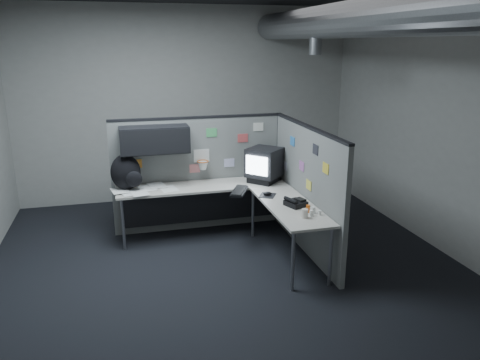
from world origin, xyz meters
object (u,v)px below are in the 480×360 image
object	(u,v)px
monitor	(264,164)
phone	(295,203)
desk	(224,198)
backpack	(126,173)
keyboard	(239,191)

from	to	relation	value
monitor	phone	bearing A→B (deg)	-86.43
monitor	desk	bearing A→B (deg)	-157.39
desk	backpack	xyz separation A→B (m)	(-1.24, 0.34, 0.35)
phone	desk	bearing A→B (deg)	119.13
monitor	keyboard	world-z (taller)	monitor
monitor	phone	world-z (taller)	monitor
desk	backpack	world-z (taller)	backpack
monitor	keyboard	xyz separation A→B (m)	(-0.47, -0.41, -0.23)
backpack	desk	bearing A→B (deg)	-33.07
phone	backpack	world-z (taller)	backpack
desk	keyboard	world-z (taller)	keyboard
keyboard	backpack	world-z (taller)	backpack
desk	monitor	bearing A→B (deg)	21.70
keyboard	phone	distance (m)	0.85
monitor	keyboard	bearing A→B (deg)	-138.04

